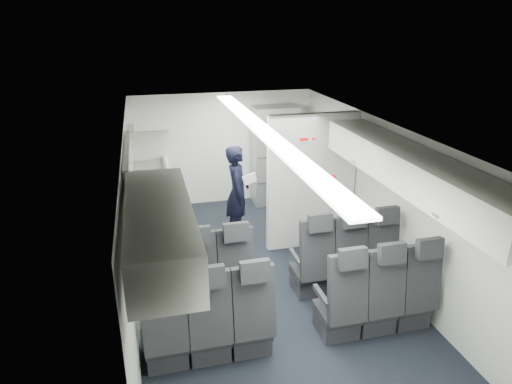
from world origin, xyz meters
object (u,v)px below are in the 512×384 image
seat_row_front (274,272)px  seat_row_mid (297,313)px  flight_attendant (237,193)px  galley_unit (274,156)px  boarding_door (137,187)px  carry_on_bag (150,183)px

seat_row_front → seat_row_mid: 0.90m
flight_attendant → galley_unit: bearing=-25.6°
seat_row_mid → flight_attendant: bearing=91.4°
seat_row_mid → flight_attendant: (-0.07, 2.79, 0.38)m
galley_unit → seat_row_front: bearing=-106.3°
seat_row_front → boarding_door: size_ratio=1.79×
galley_unit → flight_attendant: size_ratio=1.21×
seat_row_front → seat_row_mid: (0.00, -0.90, 0.00)m
boarding_door → carry_on_bag: bearing=-84.8°
boarding_door → carry_on_bag: 2.40m
seat_row_mid → carry_on_bag: carry_on_bag is taller
boarding_door → flight_attendant: bearing=-6.9°
boarding_door → seat_row_front: bearing=-51.8°
galley_unit → carry_on_bag: (-2.38, -3.41, 0.84)m
seat_row_mid → carry_on_bag: size_ratio=8.96×
seat_row_mid → galley_unit: size_ratio=1.75×
galley_unit → flight_attendant: (-1.02, -1.36, -0.16)m
seat_row_mid → boarding_door: boarding_door is taller
seat_row_mid → galley_unit: (0.95, 4.15, 0.55)m
seat_row_front → boarding_door: 2.71m
seat_row_front → carry_on_bag: carry_on_bag is taller
seat_row_mid → carry_on_bag: 2.13m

